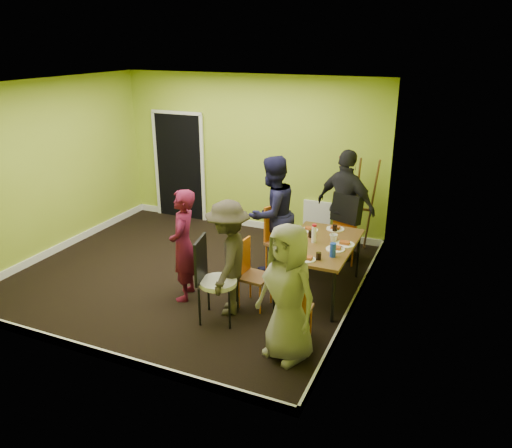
{
  "coord_description": "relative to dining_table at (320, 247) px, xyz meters",
  "views": [
    {
      "loc": [
        3.63,
        -5.86,
        3.37
      ],
      "look_at": [
        1.08,
        0.0,
        0.98
      ],
      "focal_mm": 35.0,
      "sensor_mm": 36.0,
      "label": 1
    }
  ],
  "objects": [
    {
      "name": "cup_b",
      "position": [
        0.15,
        0.12,
        0.11
      ],
      "size": [
        0.11,
        0.11,
        0.1
      ],
      "primitive_type": "imported",
      "color": "white",
      "rests_on": "dining_table"
    },
    {
      "name": "plate_far_back",
      "position": [
        0.05,
        0.59,
        0.06
      ],
      "size": [
        0.26,
        0.26,
        0.01
      ],
      "primitive_type": "cylinder",
      "color": "white",
      "rests_on": "dining_table"
    },
    {
      "name": "chair_left_near",
      "position": [
        -0.74,
        -0.69,
        -0.19
      ],
      "size": [
        0.41,
        0.4,
        0.91
      ],
      "rotation": [
        0.0,
        0.0,
        -1.65
      ],
      "color": "orange",
      "rests_on": "ground"
    },
    {
      "name": "person_left_far",
      "position": [
        -0.91,
        0.5,
        0.19
      ],
      "size": [
        0.96,
        1.06,
        1.77
      ],
      "primitive_type": "imported",
      "rotation": [
        0.0,
        0.0,
        -1.98
      ],
      "color": "#161535",
      "rests_on": "ground"
    },
    {
      "name": "orange_bottle",
      "position": [
        -0.15,
        0.22,
        0.1
      ],
      "size": [
        0.04,
        0.04,
        0.08
      ],
      "primitive_type": "cylinder",
      "color": "orange",
      "rests_on": "dining_table"
    },
    {
      "name": "easel",
      "position": [
        0.15,
        1.57,
        0.11
      ],
      "size": [
        0.66,
        0.62,
        1.64
      ],
      "color": "brown",
      "rests_on": "ground"
    },
    {
      "name": "chair_bentwood",
      "position": [
        -1.03,
        -1.21,
        -0.09
      ],
      "size": [
        0.51,
        0.5,
        1.09
      ],
      "rotation": [
        0.0,
        0.0,
        -1.36
      ],
      "color": "black",
      "rests_on": "ground"
    },
    {
      "name": "thermos",
      "position": [
        -0.09,
        -0.02,
        0.17
      ],
      "size": [
        0.06,
        0.06,
        0.23
      ],
      "primitive_type": "cylinder",
      "color": "white",
      "rests_on": "dining_table"
    },
    {
      "name": "glass_front",
      "position": [
        0.13,
        -0.53,
        0.1
      ],
      "size": [
        0.07,
        0.07,
        0.09
      ],
      "primitive_type": "cylinder",
      "color": "black",
      "rests_on": "dining_table"
    },
    {
      "name": "plate_far_front",
      "position": [
        0.0,
        -0.6,
        0.06
      ],
      "size": [
        0.22,
        0.22,
        0.01
      ],
      "primitive_type": "cylinder",
      "color": "white",
      "rests_on": "dining_table"
    },
    {
      "name": "blue_bottle",
      "position": [
        0.27,
        -0.37,
        0.15
      ],
      "size": [
        0.08,
        0.08,
        0.18
      ],
      "primitive_type": "cylinder",
      "color": "#183BBB",
      "rests_on": "dining_table"
    },
    {
      "name": "plate_near_right",
      "position": [
        -0.19,
        -0.42,
        0.06
      ],
      "size": [
        0.23,
        0.23,
        0.01
      ],
      "primitive_type": "cylinder",
      "color": "white",
      "rests_on": "dining_table"
    },
    {
      "name": "person_standing",
      "position": [
        -1.64,
        -0.86,
        0.08
      ],
      "size": [
        0.52,
        0.64,
        1.54
      ],
      "primitive_type": "imported",
      "rotation": [
        0.0,
        0.0,
        -1.28
      ],
      "color": "#560E27",
      "rests_on": "ground"
    },
    {
      "name": "person_back_end",
      "position": [
        0.03,
        1.27,
        0.2
      ],
      "size": [
        1.13,
        0.79,
        1.79
      ],
      "primitive_type": "imported",
      "rotation": [
        0.0,
        0.0,
        2.76
      ],
      "color": "black",
      "rests_on": "ground"
    },
    {
      "name": "plate_near_left",
      "position": [
        -0.28,
        0.4,
        0.06
      ],
      "size": [
        0.24,
        0.24,
        0.01
      ],
      "primitive_type": "cylinder",
      "color": "white",
      "rests_on": "dining_table"
    },
    {
      "name": "cup_a",
      "position": [
        -0.24,
        -0.22,
        0.1
      ],
      "size": [
        0.12,
        0.12,
        0.1
      ],
      "primitive_type": "imported",
      "color": "white",
      "rests_on": "dining_table"
    },
    {
      "name": "ground",
      "position": [
        -1.94,
        -0.23,
        -0.7
      ],
      "size": [
        5.0,
        5.0,
        0.0
      ],
      "primitive_type": "plane",
      "color": "black",
      "rests_on": "ground"
    },
    {
      "name": "person_front_end",
      "position": [
        0.11,
        -1.58,
        0.09
      ],
      "size": [
        0.91,
        0.76,
        1.58
      ],
      "primitive_type": "imported",
      "rotation": [
        0.0,
        0.0,
        -0.4
      ],
      "color": "gray",
      "rests_on": "ground"
    },
    {
      "name": "plate_wall_back",
      "position": [
        0.32,
        0.07,
        0.06
      ],
      "size": [
        0.27,
        0.27,
        0.01
      ],
      "primitive_type": "cylinder",
      "color": "white",
      "rests_on": "dining_table"
    },
    {
      "name": "chair_left_far",
      "position": [
        -0.73,
        0.39,
        -0.1
      ],
      "size": [
        0.57,
        0.57,
        1.06
      ],
      "rotation": [
        0.0,
        0.0,
        -1.98
      ],
      "color": "orange",
      "rests_on": "ground"
    },
    {
      "name": "glass_mid",
      "position": [
        -0.19,
        0.15,
        0.11
      ],
      "size": [
        0.06,
        0.06,
        0.1
      ],
      "primitive_type": "cylinder",
      "color": "black",
      "rests_on": "dining_table"
    },
    {
      "name": "chair_front_end",
      "position": [
        0.09,
        -1.32,
        -0.2
      ],
      "size": [
        0.39,
        0.39,
        0.88
      ],
      "rotation": [
        0.0,
        0.0,
        0.06
      ],
      "color": "orange",
      "rests_on": "ground"
    },
    {
      "name": "person_left_near",
      "position": [
        -0.92,
        -0.96,
        0.06
      ],
      "size": [
        0.79,
        1.09,
        1.51
      ],
      "primitive_type": "imported",
      "rotation": [
        0.0,
        0.0,
        -1.32
      ],
      "color": "#312B20",
      "rests_on": "ground"
    },
    {
      "name": "chair_back_end",
      "position": [
        0.06,
        1.08,
        0.1
      ],
      "size": [
        0.61,
        0.67,
        1.13
      ],
      "rotation": [
        0.0,
        0.0,
        2.79
      ],
      "color": "orange",
      "rests_on": "ground"
    },
    {
      "name": "dining_table",
      "position": [
        0.0,
        0.0,
        0.0
      ],
      "size": [
        0.9,
        1.5,
        0.75
      ],
      "color": "black",
      "rests_on": "ground"
    },
    {
      "name": "plate_wall_front",
      "position": [
        0.25,
        -0.14,
        0.06
      ],
      "size": [
        0.25,
        0.25,
        0.01
      ],
      "primitive_type": "cylinder",
      "color": "white",
      "rests_on": "dining_table"
    },
    {
      "name": "glass_back",
      "position": [
        0.07,
        0.5,
        0.1
      ],
      "size": [
        0.07,
        0.07,
        0.1
      ],
      "primitive_type": "cylinder",
      "color": "black",
      "rests_on": "dining_table"
    },
    {
      "name": "room_walls",
      "position": [
        -1.96,
        -0.19,
        0.29
      ],
      "size": [
        5.04,
        4.54,
        2.82
      ],
      "color": "#9EB72F",
      "rests_on": "ground"
    }
  ]
}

